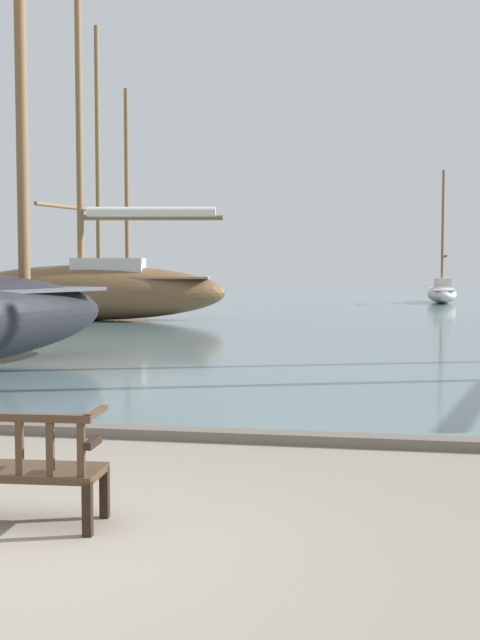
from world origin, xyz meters
name	(u,v)px	position (x,y,z in m)	size (l,w,h in m)	color
ground_plane	(28,552)	(0.00, 0.00, 0.00)	(160.00, 160.00, 0.00)	gray
harbor_water	(341,300)	(0.00, 44.00, 0.04)	(100.00, 80.00, 0.08)	slate
quay_edge_kerb	(169,433)	(0.00, 3.85, 0.06)	(40.00, 0.30, 0.12)	#675F54
park_bench	(0,466)	(-0.48, 0.54, 0.47)	(1.63, 0.61, 0.92)	black
sailboat_centre_channel	(90,288)	(-8.06, 22.67, 1.25)	(10.34, 4.01, 12.10)	brown
sailboat_outer_port	(97,281)	(-12.84, 36.41, 1.25)	(5.05, 12.56, 14.87)	brown
sailboat_mid_port	(442,292)	(5.70, 39.71, 0.67)	(1.60, 5.71, 7.20)	silver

